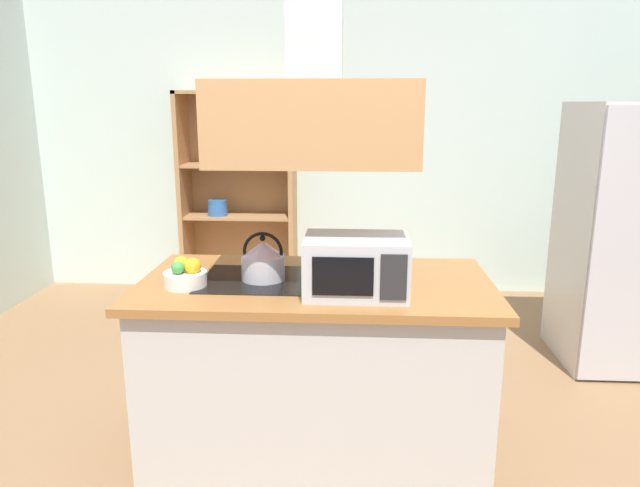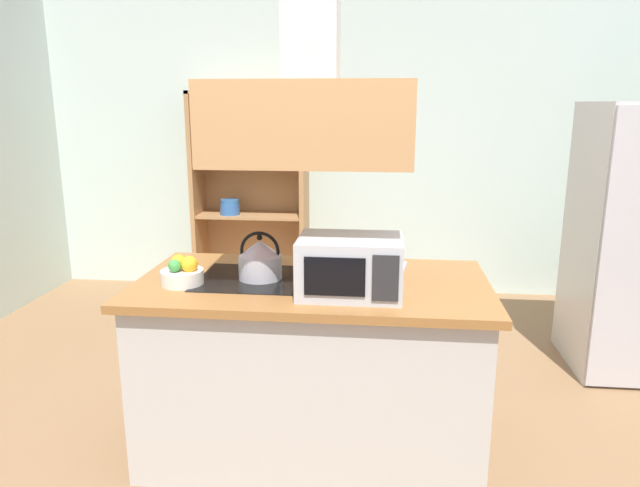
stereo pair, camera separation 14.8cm
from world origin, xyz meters
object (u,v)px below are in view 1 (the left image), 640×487
refrigerator (639,237)px  dish_cabinet (239,206)px  microwave (356,266)px  fruit_bowl (185,275)px  cutting_board (373,266)px  kettle (263,260)px

refrigerator → dish_cabinet: size_ratio=0.95×
refrigerator → microwave: bearing=-144.1°
microwave → dish_cabinet: bearing=111.6°
microwave → fruit_bowl: microwave is taller
cutting_board → microwave: 0.44m
kettle → microwave: microwave is taller
refrigerator → kettle: refrigerator is taller
dish_cabinet → cutting_board: (1.15, -2.26, 0.09)m
refrigerator → cutting_board: (-1.78, -0.94, 0.04)m
dish_cabinet → fruit_bowl: bearing=-84.2°
refrigerator → dish_cabinet: (-2.93, 1.33, -0.06)m
fruit_bowl → refrigerator: bearing=26.0°
refrigerator → microwave: size_ratio=3.79×
kettle → microwave: 0.48m
refrigerator → cutting_board: size_ratio=5.13×
dish_cabinet → fruit_bowl: 2.64m
dish_cabinet → fruit_bowl: dish_cabinet is taller
refrigerator → microwave: refrigerator is taller
cutting_board → dish_cabinet: bearing=116.9°
cutting_board → fruit_bowl: fruit_bowl is taller
microwave → fruit_bowl: size_ratio=2.29×
refrigerator → dish_cabinet: dish_cabinet is taller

